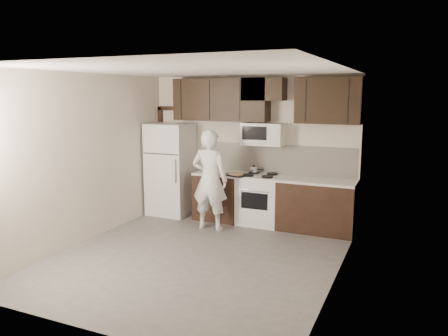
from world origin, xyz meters
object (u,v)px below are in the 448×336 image
Objects in this scene: stove at (260,199)px; microwave at (263,134)px; refrigerator at (171,169)px; person at (210,180)px.

stove is 1.20m from microwave.
microwave reaches higher than refrigerator.
refrigerator is at bearing -174.85° from microwave.
person is at bearing -27.59° from refrigerator.
person is at bearing -132.89° from microwave.
refrigerator is at bearing -178.49° from stove.
microwave reaches higher than stove.
microwave is (-0.00, 0.12, 1.19)m from stove.
stove is at bearing -141.06° from person.
microwave is 2.00m from refrigerator.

